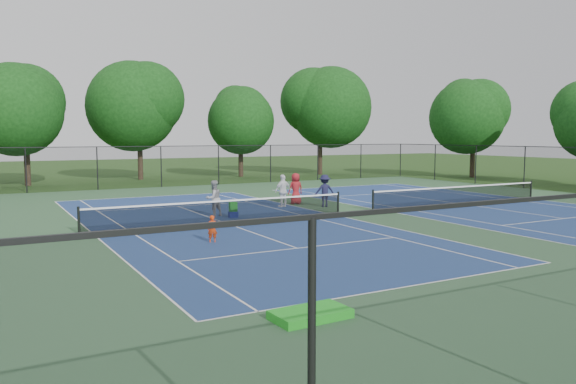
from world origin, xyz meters
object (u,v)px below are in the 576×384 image
ball_crate (233,215)px  instructor (214,198)px  bystander_a (283,191)px  bystander_b (325,191)px  tree_side_e (474,113)px  tree_back_b (139,102)px  tree_back_d (320,104)px  bystander_c (296,189)px  ball_hopper (233,207)px  child_player (213,229)px  tree_back_a (24,105)px  tree_back_c (240,117)px

ball_crate → instructor: bearing=128.9°
bystander_a → bystander_b: 2.20m
tree_side_e → ball_crate: tree_side_e is taller
instructor → bystander_a: bearing=-175.1°
bystander_a → tree_back_b: bearing=-93.3°
tree_back_d → bystander_a: size_ratio=5.99×
bystander_c → ball_hopper: 5.92m
child_player → ball_crate: child_player is taller
child_player → bystander_c: (8.08, 8.26, 0.38)m
ball_hopper → tree_back_a: bearing=107.0°
tree_side_e → bystander_a: tree_side_e is taller
tree_back_c → tree_back_b: bearing=173.7°
tree_side_e → child_player: tree_side_e is taller
tree_side_e → bystander_c: 26.36m
bystander_a → child_player: bearing=39.6°
tree_back_c → bystander_b: 23.56m
tree_back_b → ball_crate: size_ratio=24.53×
bystander_b → instructor: bearing=24.3°
bystander_c → instructor: bearing=24.1°
tree_back_b → tree_back_c: (9.00, -1.00, -1.11)m
tree_back_c → ball_hopper: size_ratio=19.19×
tree_back_b → ball_crate: bearing=-94.7°
tree_back_a → tree_side_e: (36.00, -10.00, -0.23)m
tree_back_d → tree_side_e: size_ratio=1.17×
bystander_c → bystander_a: bearing=35.3°
tree_back_d → tree_side_e: 14.18m
bystander_a → bystander_c: bearing=-154.8°
tree_back_d → bystander_a: tree_back_d is taller
tree_back_a → tree_back_b: (9.00, 2.00, 0.56)m
ball_crate → tree_back_d: bearing=50.1°
tree_back_b → ball_crate: (-2.05, -24.81, -6.45)m
tree_side_e → ball_hopper: bearing=-156.2°
tree_side_e → ball_crate: bearing=-156.2°
tree_back_c → bystander_a: size_ratio=4.85×
bystander_b → tree_back_c: bearing=-83.3°
ball_crate → bystander_b: bearing=12.6°
tree_back_c → bystander_a: (-7.20, -21.53, -4.61)m
tree_side_e → instructor: bearing=-158.0°
tree_back_d → bystander_b: 25.95m
tree_back_a → tree_back_d: 26.01m
tree_side_e → bystander_c: tree_side_e is taller
tree_back_d → tree_side_e: bearing=-45.0°
tree_side_e → tree_back_a: bearing=164.5°
tree_back_d → bystander_c: 24.92m
tree_back_b → child_player: 31.04m
child_player → bystander_a: size_ratio=0.55×
tree_side_e → bystander_b: (-23.23, -11.51, -4.95)m
bystander_a → bystander_b: (1.97, -0.97, -0.01)m
tree_back_d → bystander_a: bearing=-126.5°
child_player → instructor: size_ratio=0.57×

